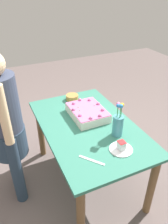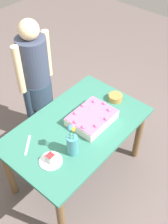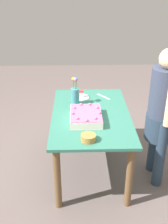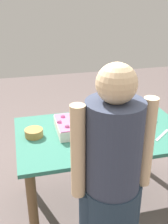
{
  "view_description": "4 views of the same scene",
  "coord_description": "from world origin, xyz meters",
  "px_view_note": "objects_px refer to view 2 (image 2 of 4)",
  "views": [
    {
      "loc": [
        -1.54,
        0.74,
        1.94
      ],
      "look_at": [
        0.12,
        -0.01,
        0.81
      ],
      "focal_mm": 35.0,
      "sensor_mm": 36.0,
      "label": 1
    },
    {
      "loc": [
        -1.29,
        -1.19,
        2.64
      ],
      "look_at": [
        0.12,
        0.01,
        0.83
      ],
      "focal_mm": 45.0,
      "sensor_mm": 36.0,
      "label": 2
    },
    {
      "loc": [
        2.7,
        -0.15,
        2.15
      ],
      "look_at": [
        0.13,
        -0.08,
        0.82
      ],
      "focal_mm": 45.0,
      "sensor_mm": 36.0,
      "label": 3
    },
    {
      "loc": [
        0.62,
        1.89,
        1.81
      ],
      "look_at": [
        0.12,
        -0.11,
        0.87
      ],
      "focal_mm": 45.0,
      "sensor_mm": 36.0,
      "label": 4
    }
  ],
  "objects_px": {
    "cake_knife": "(28,145)",
    "flower_vase": "(72,144)",
    "person_standing": "(36,77)",
    "fruit_bowl": "(115,97)",
    "serving_plate_with_slice": "(51,160)",
    "sheet_cake": "(92,118)"
  },
  "relations": [
    {
      "from": "sheet_cake",
      "to": "flower_vase",
      "type": "distance_m",
      "value": 0.41
    },
    {
      "from": "fruit_bowl",
      "to": "person_standing",
      "type": "relative_size",
      "value": 0.09
    },
    {
      "from": "person_standing",
      "to": "flower_vase",
      "type": "bearing_deg",
      "value": -24.9
    },
    {
      "from": "serving_plate_with_slice",
      "to": "flower_vase",
      "type": "height_order",
      "value": "flower_vase"
    },
    {
      "from": "cake_knife",
      "to": "person_standing",
      "type": "height_order",
      "value": "person_standing"
    },
    {
      "from": "fruit_bowl",
      "to": "person_standing",
      "type": "distance_m",
      "value": 0.86
    },
    {
      "from": "flower_vase",
      "to": "fruit_bowl",
      "type": "xyz_separation_m",
      "value": [
        0.78,
        0.12,
        -0.09
      ]
    },
    {
      "from": "flower_vase",
      "to": "fruit_bowl",
      "type": "bearing_deg",
      "value": 8.84
    },
    {
      "from": "serving_plate_with_slice",
      "to": "cake_knife",
      "type": "xyz_separation_m",
      "value": [
        -0.01,
        0.27,
        -0.02
      ]
    },
    {
      "from": "sheet_cake",
      "to": "cake_knife",
      "type": "distance_m",
      "value": 0.63
    },
    {
      "from": "sheet_cake",
      "to": "flower_vase",
      "type": "height_order",
      "value": "flower_vase"
    },
    {
      "from": "serving_plate_with_slice",
      "to": "person_standing",
      "type": "distance_m",
      "value": 1.02
    },
    {
      "from": "flower_vase",
      "to": "person_standing",
      "type": "relative_size",
      "value": 0.22
    },
    {
      "from": "fruit_bowl",
      "to": "sheet_cake",
      "type": "bearing_deg",
      "value": -178.56
    },
    {
      "from": "cake_knife",
      "to": "flower_vase",
      "type": "distance_m",
      "value": 0.42
    },
    {
      "from": "cake_knife",
      "to": "flower_vase",
      "type": "xyz_separation_m",
      "value": [
        0.2,
        -0.35,
        0.12
      ]
    },
    {
      "from": "flower_vase",
      "to": "person_standing",
      "type": "bearing_deg",
      "value": 65.1
    },
    {
      "from": "fruit_bowl",
      "to": "cake_knife",
      "type": "bearing_deg",
      "value": 166.77
    },
    {
      "from": "person_standing",
      "to": "cake_knife",
      "type": "bearing_deg",
      "value": -48.34
    },
    {
      "from": "cake_knife",
      "to": "serving_plate_with_slice",
      "type": "bearing_deg",
      "value": 53.76
    },
    {
      "from": "serving_plate_with_slice",
      "to": "flower_vase",
      "type": "distance_m",
      "value": 0.22
    },
    {
      "from": "cake_knife",
      "to": "fruit_bowl",
      "type": "bearing_deg",
      "value": 128.07
    }
  ]
}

